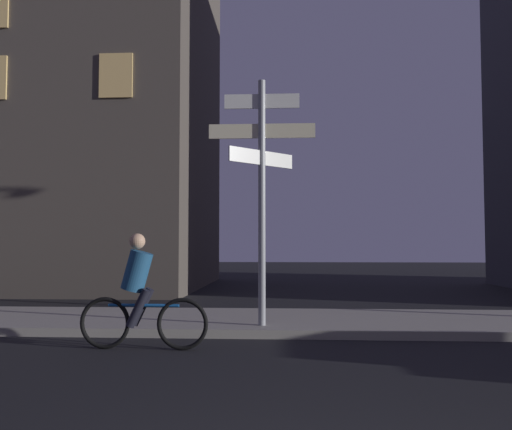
% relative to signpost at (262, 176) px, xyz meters
% --- Properties ---
extents(sidewalk_kerb, '(40.00, 2.77, 0.14)m').
position_rel_signpost_xyz_m(sidewalk_kerb, '(0.83, 0.89, -2.50)').
color(sidewalk_kerb, gray).
rests_on(sidewalk_kerb, ground_plane).
extents(signpost, '(1.76, 1.01, 4.04)m').
position_rel_signpost_xyz_m(signpost, '(0.00, 0.00, 0.00)').
color(signpost, gray).
rests_on(signpost, sidewalk_kerb).
extents(cyclist, '(1.82, 0.33, 1.61)m').
position_rel_signpost_xyz_m(cyclist, '(-1.63, -1.39, -1.83)').
color(cyclist, black).
rests_on(cyclist, ground_plane).
extents(building_left_block, '(10.36, 8.38, 12.87)m').
position_rel_signpost_xyz_m(building_left_block, '(-7.59, 9.23, 3.86)').
color(building_left_block, '#4C443D').
rests_on(building_left_block, ground_plane).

